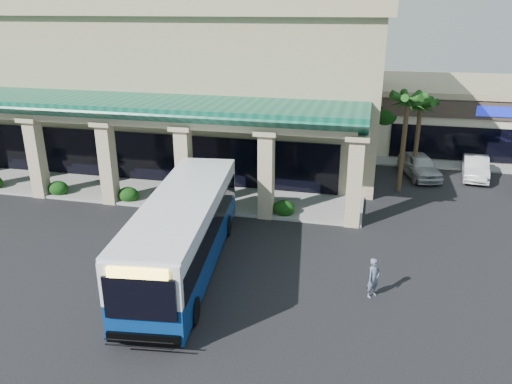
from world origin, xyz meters
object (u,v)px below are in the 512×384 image
(car_silver, at_px, (420,165))
(car_white, at_px, (476,168))
(pedestrian, at_px, (374,278))
(transit_bus, at_px, (184,233))

(car_silver, height_order, car_white, car_silver)
(pedestrian, bearing_deg, transit_bus, 127.79)
(car_white, bearing_deg, pedestrian, -104.99)
(car_white, bearing_deg, transit_bus, -125.67)
(transit_bus, bearing_deg, car_silver, 47.98)
(transit_bus, bearing_deg, car_white, 40.97)
(transit_bus, relative_size, car_white, 2.76)
(transit_bus, relative_size, car_silver, 2.62)
(transit_bus, height_order, car_white, transit_bus)
(transit_bus, distance_m, car_silver, 18.38)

